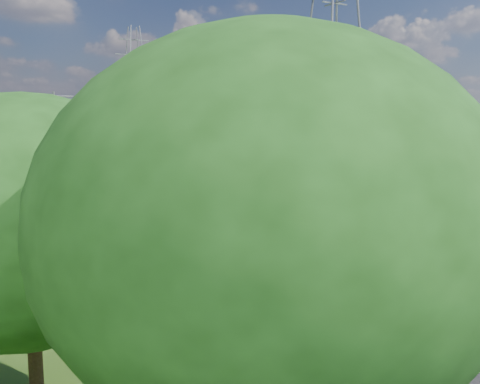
% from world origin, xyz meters
% --- Properties ---
extents(ground, '(260.00, 260.00, 0.00)m').
position_xyz_m(ground, '(0.00, 60.00, 0.00)').
color(ground, '#304F16').
rests_on(ground, ground).
extents(road, '(8.00, 150.00, 0.06)m').
position_xyz_m(road, '(0.00, 66.00, 0.03)').
color(road, black).
rests_on(road, ground).
extents(curb_left, '(0.50, 150.00, 0.22)m').
position_xyz_m(curb_left, '(-4.25, 66.00, 0.11)').
color(curb_left, gray).
rests_on(curb_left, ground).
extents(curb_right, '(0.50, 150.00, 0.22)m').
position_xyz_m(curb_right, '(4.25, 66.00, 0.11)').
color(curb_right, gray).
rests_on(curb_right, ground).
extents(speed_limit_sign, '(0.55, 0.09, 2.40)m').
position_xyz_m(speed_limit_sign, '(5.20, 37.98, 1.60)').
color(speed_limit_sign, slate).
rests_on(speed_limit_sign, ground).
extents(overpass, '(30.00, 3.00, 3.20)m').
position_xyz_m(overpass, '(0.00, 140.00, 2.41)').
color(overpass, gray).
rests_on(overpass, ground).
extents(streetlight_near_left, '(5.90, 0.25, 10.00)m').
position_xyz_m(streetlight_near_left, '(-6.00, 12.00, 5.94)').
color(streetlight_near_left, slate).
rests_on(streetlight_near_left, ground).
extents(streetlight_mid_left, '(5.90, 0.25, 10.00)m').
position_xyz_m(streetlight_mid_left, '(-6.00, 45.00, 5.94)').
color(streetlight_mid_left, slate).
rests_on(streetlight_mid_left, ground).
extents(streetlight_far_right, '(5.90, 0.25, 10.00)m').
position_xyz_m(streetlight_far_right, '(6.00, 78.00, 5.94)').
color(streetlight_far_right, slate).
rests_on(streetlight_far_right, ground).
extents(power_tower_near, '(9.00, 6.40, 28.00)m').
position_xyz_m(power_tower_near, '(22.00, 40.00, 14.01)').
color(power_tower_near, slate).
rests_on(power_tower_near, ground).
extents(power_tower_far, '(9.00, 6.40, 28.00)m').
position_xyz_m(power_tower_far, '(26.00, 115.00, 14.01)').
color(power_tower_far, slate).
rests_on(power_tower_far, ground).
extents(tree_la, '(7.14, 7.14, 8.30)m').
position_xyz_m(tree_la, '(-14.00, 8.00, 5.27)').
color(tree_la, black).
rests_on(tree_la, ground).
extents(tree_lf, '(7.98, 7.98, 9.28)m').
position_xyz_m(tree_lf, '(-11.00, 2.00, 5.89)').
color(tree_lf, black).
rests_on(tree_lf, ground).
extents(tree_rb, '(6.72, 6.72, 7.82)m').
position_xyz_m(tree_rb, '(16.00, 30.00, 4.95)').
color(tree_rb, black).
rests_on(tree_rb, ground).
extents(tree_rc, '(5.88, 5.88, 6.84)m').
position_xyz_m(tree_rc, '(15.00, 52.00, 4.33)').
color(tree_rc, black).
rests_on(tree_rc, ground).
extents(tree_rd, '(7.14, 7.14, 8.30)m').
position_xyz_m(tree_rd, '(17.00, 76.00, 5.27)').
color(tree_rd, black).
rests_on(tree_rd, ground).
extents(tree_re, '(5.46, 5.46, 6.35)m').
position_xyz_m(tree_re, '(14.50, 100.00, 4.02)').
color(tree_re, black).
rests_on(tree_re, ground).
extents(tree_rf, '(6.30, 6.30, 7.33)m').
position_xyz_m(tree_rf, '(18.00, 120.00, 4.64)').
color(tree_rf, black).
rests_on(tree_rf, ground).
extents(bus_outbound, '(3.46, 12.25, 3.38)m').
position_xyz_m(bus_outbound, '(1.59, 53.63, 1.75)').
color(bus_outbound, white).
rests_on(bus_outbound, road).
extents(bus_inbound, '(4.04, 10.49, 2.85)m').
position_xyz_m(bus_inbound, '(-1.55, 40.41, 1.49)').
color(bus_inbound, silver).
rests_on(bus_inbound, road).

